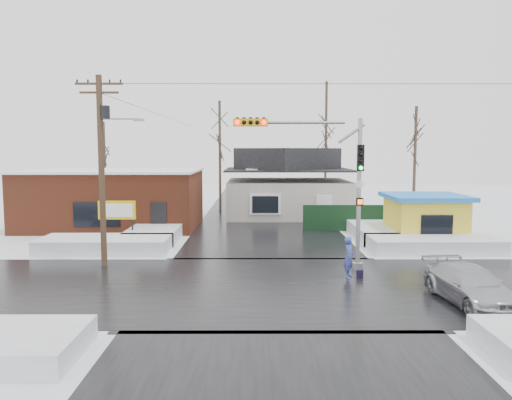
{
  "coord_description": "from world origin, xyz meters",
  "views": [
    {
      "loc": [
        -0.82,
        -19.9,
        5.58
      ],
      "look_at": [
        -0.75,
        5.54,
        3.0
      ],
      "focal_mm": 35.0,
      "sensor_mm": 36.0,
      "label": 1
    }
  ],
  "objects_px": {
    "utility_pole": "(103,160)",
    "pedestrian": "(349,258)",
    "marquee_sign": "(117,211)",
    "car": "(470,286)",
    "kiosk": "(425,218)",
    "traffic_signal": "(325,172)"
  },
  "relations": [
    {
      "from": "pedestrian",
      "to": "traffic_signal",
      "type": "bearing_deg",
      "value": 44.42
    },
    {
      "from": "traffic_signal",
      "to": "pedestrian",
      "type": "xyz_separation_m",
      "value": [
        0.86,
        -1.58,
        -3.64
      ]
    },
    {
      "from": "traffic_signal",
      "to": "marquee_sign",
      "type": "xyz_separation_m",
      "value": [
        -11.43,
        6.53,
        -2.62
      ]
    },
    {
      "from": "pedestrian",
      "to": "car",
      "type": "height_order",
      "value": "pedestrian"
    },
    {
      "from": "kiosk",
      "to": "car",
      "type": "height_order",
      "value": "kiosk"
    },
    {
      "from": "marquee_sign",
      "to": "pedestrian",
      "type": "height_order",
      "value": "marquee_sign"
    },
    {
      "from": "utility_pole",
      "to": "pedestrian",
      "type": "height_order",
      "value": "utility_pole"
    },
    {
      "from": "marquee_sign",
      "to": "pedestrian",
      "type": "relative_size",
      "value": 1.42
    },
    {
      "from": "marquee_sign",
      "to": "car",
      "type": "bearing_deg",
      "value": -36.38
    },
    {
      "from": "marquee_sign",
      "to": "traffic_signal",
      "type": "bearing_deg",
      "value": -29.72
    },
    {
      "from": "car",
      "to": "pedestrian",
      "type": "bearing_deg",
      "value": 128.48
    },
    {
      "from": "utility_pole",
      "to": "marquee_sign",
      "type": "xyz_separation_m",
      "value": [
        -1.07,
        5.99,
        -3.19
      ]
    },
    {
      "from": "marquee_sign",
      "to": "car",
      "type": "height_order",
      "value": "marquee_sign"
    },
    {
      "from": "pedestrian",
      "to": "utility_pole",
      "type": "bearing_deg",
      "value": 95.28
    },
    {
      "from": "marquee_sign",
      "to": "kiosk",
      "type": "xyz_separation_m",
      "value": [
        18.5,
        0.5,
        -0.46
      ]
    },
    {
      "from": "traffic_signal",
      "to": "kiosk",
      "type": "height_order",
      "value": "traffic_signal"
    },
    {
      "from": "utility_pole",
      "to": "pedestrian",
      "type": "xyz_separation_m",
      "value": [
        11.22,
        -2.11,
        -4.21
      ]
    },
    {
      "from": "utility_pole",
      "to": "car",
      "type": "relative_size",
      "value": 1.94
    },
    {
      "from": "kiosk",
      "to": "car",
      "type": "bearing_deg",
      "value": -101.54
    },
    {
      "from": "utility_pole",
      "to": "marquee_sign",
      "type": "relative_size",
      "value": 3.53
    },
    {
      "from": "traffic_signal",
      "to": "pedestrian",
      "type": "bearing_deg",
      "value": -61.53
    },
    {
      "from": "marquee_sign",
      "to": "pedestrian",
      "type": "xyz_separation_m",
      "value": [
        12.29,
        -8.11,
        -1.02
      ]
    }
  ]
}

